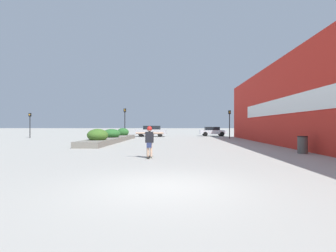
{
  "coord_description": "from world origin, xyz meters",
  "views": [
    {
      "loc": [
        0.39,
        -6.65,
        1.57
      ],
      "look_at": [
        -0.5,
        15.21,
        1.54
      ],
      "focal_mm": 28.0,
      "sensor_mm": 36.0,
      "label": 1
    }
  ],
  "objects_px": {
    "car_center_right": "(213,131)",
    "traffic_light_left": "(125,118)",
    "traffic_light_right": "(230,119)",
    "traffic_light_far_left": "(30,121)",
    "car_center_left": "(291,131)",
    "car_leftmost": "(151,131)",
    "skateboarder": "(149,138)",
    "trash_bin": "(303,145)",
    "skateboard": "(149,157)"
  },
  "relations": [
    {
      "from": "traffic_light_left",
      "to": "traffic_light_far_left",
      "type": "bearing_deg",
      "value": 178.18
    },
    {
      "from": "trash_bin",
      "to": "car_center_left",
      "type": "relative_size",
      "value": 0.25
    },
    {
      "from": "car_center_left",
      "to": "traffic_light_left",
      "type": "xyz_separation_m",
      "value": [
        -23.44,
        -8.18,
        1.67
      ]
    },
    {
      "from": "trash_bin",
      "to": "traffic_light_far_left",
      "type": "xyz_separation_m",
      "value": [
        -25.68,
        17.19,
        1.68
      ]
    },
    {
      "from": "traffic_light_right",
      "to": "traffic_light_far_left",
      "type": "distance_m",
      "value": 24.92
    },
    {
      "from": "skateboarder",
      "to": "car_leftmost",
      "type": "height_order",
      "value": "same"
    },
    {
      "from": "car_leftmost",
      "to": "traffic_light_far_left",
      "type": "height_order",
      "value": "traffic_light_far_left"
    },
    {
      "from": "skateboard",
      "to": "car_center_right",
      "type": "xyz_separation_m",
      "value": [
        6.49,
        26.92,
        0.67
      ]
    },
    {
      "from": "traffic_light_right",
      "to": "traffic_light_far_left",
      "type": "relative_size",
      "value": 1.09
    },
    {
      "from": "skateboarder",
      "to": "traffic_light_far_left",
      "type": "distance_m",
      "value": 26.25
    },
    {
      "from": "car_center_left",
      "to": "traffic_light_right",
      "type": "height_order",
      "value": "traffic_light_right"
    },
    {
      "from": "car_center_left",
      "to": "traffic_light_right",
      "type": "relative_size",
      "value": 1.15
    },
    {
      "from": "car_center_left",
      "to": "traffic_light_far_left",
      "type": "xyz_separation_m",
      "value": [
        -35.56,
        -7.79,
        1.35
      ]
    },
    {
      "from": "car_leftmost",
      "to": "car_center_right",
      "type": "bearing_deg",
      "value": -75.0
    },
    {
      "from": "skateboard",
      "to": "traffic_light_right",
      "type": "distance_m",
      "value": 21.2
    },
    {
      "from": "car_center_left",
      "to": "traffic_light_left",
      "type": "distance_m",
      "value": 24.88
    },
    {
      "from": "skateboard",
      "to": "traffic_light_left",
      "type": "height_order",
      "value": "traffic_light_left"
    },
    {
      "from": "car_center_right",
      "to": "traffic_light_far_left",
      "type": "distance_m",
      "value": 24.92
    },
    {
      "from": "trash_bin",
      "to": "traffic_light_left",
      "type": "xyz_separation_m",
      "value": [
        -13.55,
        16.8,
        2.0
      ]
    },
    {
      "from": "traffic_light_left",
      "to": "traffic_light_far_left",
      "type": "height_order",
      "value": "traffic_light_left"
    },
    {
      "from": "skateboarder",
      "to": "trash_bin",
      "type": "height_order",
      "value": "skateboarder"
    },
    {
      "from": "trash_bin",
      "to": "car_center_left",
      "type": "distance_m",
      "value": 26.87
    },
    {
      "from": "car_leftmost",
      "to": "traffic_light_right",
      "type": "height_order",
      "value": "traffic_light_right"
    },
    {
      "from": "car_leftmost",
      "to": "traffic_light_right",
      "type": "xyz_separation_m",
      "value": [
        10.09,
        -4.86,
        1.54
      ]
    },
    {
      "from": "car_center_left",
      "to": "car_center_right",
      "type": "height_order",
      "value": "car_center_left"
    },
    {
      "from": "trash_bin",
      "to": "car_center_left",
      "type": "height_order",
      "value": "car_center_left"
    },
    {
      "from": "skateboarder",
      "to": "traffic_light_right",
      "type": "relative_size",
      "value": 0.42
    },
    {
      "from": "skateboard",
      "to": "car_center_right",
      "type": "height_order",
      "value": "car_center_right"
    },
    {
      "from": "traffic_light_right",
      "to": "car_center_left",
      "type": "bearing_deg",
      "value": 36.32
    },
    {
      "from": "traffic_light_left",
      "to": "skateboarder",
      "type": "bearing_deg",
      "value": -74.95
    },
    {
      "from": "car_leftmost",
      "to": "traffic_light_far_left",
      "type": "relative_size",
      "value": 1.36
    },
    {
      "from": "traffic_light_right",
      "to": "traffic_light_far_left",
      "type": "height_order",
      "value": "traffic_light_right"
    },
    {
      "from": "skateboarder",
      "to": "skateboard",
      "type": "bearing_deg",
      "value": 0.0
    },
    {
      "from": "traffic_light_left",
      "to": "traffic_light_right",
      "type": "bearing_deg",
      "value": 1.59
    },
    {
      "from": "car_leftmost",
      "to": "skateboarder",
      "type": "bearing_deg",
      "value": -174.2
    },
    {
      "from": "traffic_light_right",
      "to": "skateboard",
      "type": "bearing_deg",
      "value": -111.14
    },
    {
      "from": "skateboard",
      "to": "traffic_light_far_left",
      "type": "height_order",
      "value": "traffic_light_far_left"
    },
    {
      "from": "car_center_left",
      "to": "traffic_light_far_left",
      "type": "bearing_deg",
      "value": -77.64
    },
    {
      "from": "car_leftmost",
      "to": "traffic_light_left",
      "type": "relative_size",
      "value": 1.17
    },
    {
      "from": "skateboard",
      "to": "car_center_right",
      "type": "distance_m",
      "value": 27.7
    },
    {
      "from": "car_leftmost",
      "to": "traffic_light_right",
      "type": "bearing_deg",
      "value": -115.72
    },
    {
      "from": "skateboarder",
      "to": "traffic_light_left",
      "type": "distance_m",
      "value": 20.04
    },
    {
      "from": "trash_bin",
      "to": "traffic_light_far_left",
      "type": "height_order",
      "value": "traffic_light_far_left"
    },
    {
      "from": "skateboard",
      "to": "traffic_light_right",
      "type": "height_order",
      "value": "traffic_light_right"
    },
    {
      "from": "car_center_left",
      "to": "traffic_light_left",
      "type": "relative_size",
      "value": 1.07
    },
    {
      "from": "skateboard",
      "to": "trash_bin",
      "type": "bearing_deg",
      "value": 24.11
    },
    {
      "from": "car_center_right",
      "to": "traffic_light_left",
      "type": "height_order",
      "value": "traffic_light_left"
    },
    {
      "from": "traffic_light_left",
      "to": "traffic_light_right",
      "type": "relative_size",
      "value": 1.07
    },
    {
      "from": "skateboarder",
      "to": "traffic_light_right",
      "type": "height_order",
      "value": "traffic_light_right"
    },
    {
      "from": "car_leftmost",
      "to": "trash_bin",
      "type": "bearing_deg",
      "value": -153.76
    }
  ]
}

